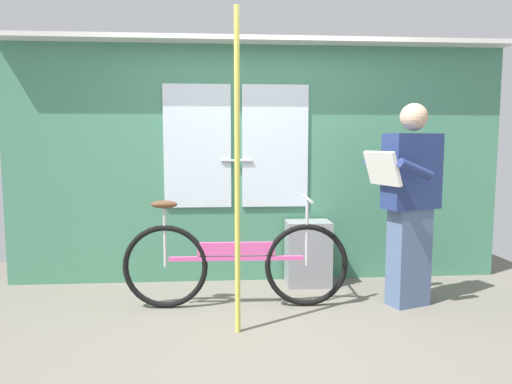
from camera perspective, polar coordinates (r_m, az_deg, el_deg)
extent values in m
cube|color=#666056|center=(3.37, 1.93, -16.64)|extent=(5.52, 4.03, 0.04)
cube|color=#427F60|center=(4.32, 0.26, 3.30)|extent=(4.52, 0.08, 2.14)
cube|color=silver|center=(4.26, -7.11, 5.51)|extent=(0.60, 0.02, 1.10)
cube|color=silver|center=(4.28, 2.33, 5.56)|extent=(0.60, 0.02, 1.10)
cylinder|color=#B2B2B7|center=(4.24, -2.36, 3.81)|extent=(0.28, 0.02, 0.02)
cube|color=silver|center=(4.31, 0.38, 17.88)|extent=(4.52, 0.28, 0.04)
torus|color=black|center=(3.73, 6.13, -8.81)|extent=(0.65, 0.06, 0.65)
torus|color=black|center=(3.73, -10.92, -8.88)|extent=(0.65, 0.06, 0.65)
cube|color=#D14C93|center=(3.67, -2.40, -8.04)|extent=(1.04, 0.06, 0.03)
cube|color=#D14C93|center=(3.66, -2.40, -6.87)|extent=(0.60, 0.05, 0.10)
cylinder|color=#B7B7BC|center=(3.67, -11.00, -5.24)|extent=(0.02, 0.02, 0.48)
ellipsoid|color=brown|center=(3.63, -11.08, -1.49)|extent=(0.20, 0.10, 0.06)
cylinder|color=#B7B7BC|center=(3.67, 6.18, -4.85)|extent=(0.02, 0.02, 0.52)
cylinder|color=#B7B7BC|center=(3.63, 6.23, -0.79)|extent=(0.04, 0.44, 0.02)
cube|color=slate|center=(3.91, 18.03, -7.49)|extent=(0.34, 0.27, 0.77)
cube|color=navy|center=(3.81, 18.37, 2.40)|extent=(0.47, 0.33, 0.58)
sphere|color=tan|center=(3.81, 18.58, 8.61)|extent=(0.21, 0.21, 0.21)
cube|color=silver|center=(3.63, 15.06, 2.79)|extent=(0.21, 0.36, 0.26)
cylinder|color=navy|center=(3.57, 18.76, 2.62)|extent=(0.31, 0.16, 0.17)
cylinder|color=navy|center=(3.87, 14.91, 2.99)|extent=(0.31, 0.16, 0.17)
cube|color=gray|center=(4.27, 6.32, -7.38)|extent=(0.39, 0.28, 0.58)
cylinder|color=#C6C14C|center=(3.08, -2.29, 2.15)|extent=(0.04, 0.04, 2.14)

